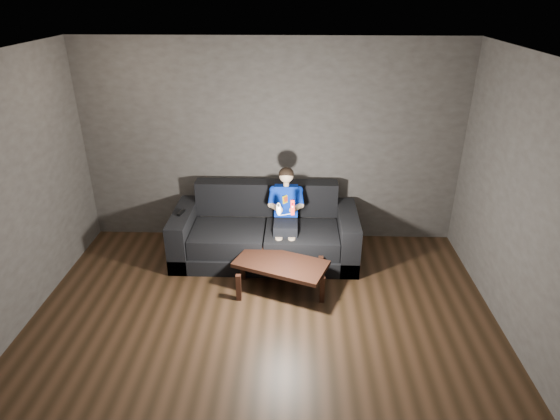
{
  "coord_description": "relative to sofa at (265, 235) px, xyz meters",
  "views": [
    {
      "loc": [
        0.32,
        -3.4,
        3.24
      ],
      "look_at": [
        0.15,
        1.55,
        0.85
      ],
      "focal_mm": 30.0,
      "sensor_mm": 36.0,
      "label": 1
    }
  ],
  "objects": [
    {
      "name": "nunchuk_white",
      "position": [
        0.19,
        -0.49,
        0.62
      ],
      "size": [
        0.08,
        0.11,
        0.16
      ],
      "color": "white",
      "rests_on": "child"
    },
    {
      "name": "child",
      "position": [
        0.27,
        -0.07,
        0.44
      ],
      "size": [
        0.44,
        0.54,
        1.09
      ],
      "color": "black",
      "rests_on": "sofa"
    },
    {
      "name": "back_wall",
      "position": [
        0.05,
        0.57,
        1.05
      ],
      "size": [
        5.0,
        0.04,
        2.7
      ],
      "primitive_type": "cube",
      "color": "#363130",
      "rests_on": "ground"
    },
    {
      "name": "wii_remote_black",
      "position": [
        -1.06,
        -0.09,
        0.36
      ],
      "size": [
        0.07,
        0.17,
        0.03
      ],
      "color": "black",
      "rests_on": "sofa"
    },
    {
      "name": "floor",
      "position": [
        0.05,
        -1.93,
        -0.3
      ],
      "size": [
        5.0,
        5.0,
        0.0
      ],
      "primitive_type": "plane",
      "color": "black",
      "rests_on": "ground"
    },
    {
      "name": "ceiling",
      "position": [
        0.05,
        -1.93,
        2.4
      ],
      "size": [
        5.0,
        5.0,
        0.02
      ],
      "primitive_type": "cube",
      "color": "white",
      "rests_on": "back_wall"
    },
    {
      "name": "sofa",
      "position": [
        0.0,
        0.0,
        0.0
      ],
      "size": [
        2.35,
        1.01,
        0.91
      ],
      "color": "black",
      "rests_on": "floor"
    },
    {
      "name": "wii_remote_red",
      "position": [
        0.35,
        -0.49,
        0.64
      ],
      "size": [
        0.05,
        0.07,
        0.18
      ],
      "color": "red",
      "rests_on": "child"
    },
    {
      "name": "coffee_table",
      "position": [
        0.23,
        -0.77,
        0.03
      ],
      "size": [
        1.15,
        0.86,
        0.38
      ],
      "color": "black",
      "rests_on": "floor"
    }
  ]
}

